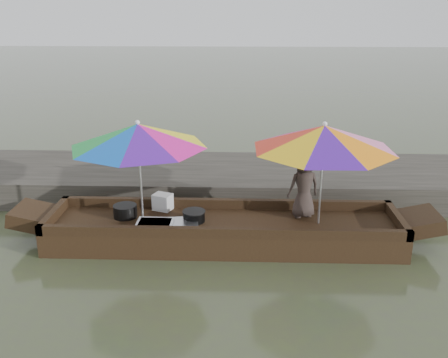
{
  "coord_description": "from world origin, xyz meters",
  "views": [
    {
      "loc": [
        0.25,
        -6.9,
        3.42
      ],
      "look_at": [
        0.0,
        0.1,
        1.0
      ],
      "focal_mm": 40.0,
      "sensor_mm": 36.0,
      "label": 1
    }
  ],
  "objects_px": {
    "cooking_pot": "(125,211)",
    "charcoal_grill": "(194,217)",
    "tray_crayfish": "(155,225)",
    "umbrella_stern": "(321,174)",
    "supply_bag": "(163,202)",
    "umbrella_bow": "(140,172)",
    "vendor": "(304,186)",
    "tray_scallop": "(180,223)",
    "boat_hull": "(224,232)"
  },
  "relations": [
    {
      "from": "cooking_pot",
      "to": "umbrella_stern",
      "type": "relative_size",
      "value": 0.17
    },
    {
      "from": "tray_crayfish",
      "to": "umbrella_stern",
      "type": "height_order",
      "value": "umbrella_stern"
    },
    {
      "from": "tray_scallop",
      "to": "supply_bag",
      "type": "height_order",
      "value": "supply_bag"
    },
    {
      "from": "tray_scallop",
      "to": "charcoal_grill",
      "type": "bearing_deg",
      "value": 37.48
    },
    {
      "from": "tray_scallop",
      "to": "umbrella_stern",
      "type": "xyz_separation_m",
      "value": [
        2.07,
        0.15,
        0.74
      ]
    },
    {
      "from": "boat_hull",
      "to": "vendor",
      "type": "height_order",
      "value": "vendor"
    },
    {
      "from": "vendor",
      "to": "boat_hull",
      "type": "bearing_deg",
      "value": -3.35
    },
    {
      "from": "charcoal_grill",
      "to": "tray_scallop",
      "type": "bearing_deg",
      "value": -142.52
    },
    {
      "from": "tray_crayfish",
      "to": "supply_bag",
      "type": "relative_size",
      "value": 1.91
    },
    {
      "from": "supply_bag",
      "to": "umbrella_bow",
      "type": "height_order",
      "value": "umbrella_bow"
    },
    {
      "from": "cooking_pot",
      "to": "umbrella_stern",
      "type": "bearing_deg",
      "value": -2.7
    },
    {
      "from": "charcoal_grill",
      "to": "umbrella_stern",
      "type": "height_order",
      "value": "umbrella_stern"
    },
    {
      "from": "boat_hull",
      "to": "umbrella_stern",
      "type": "relative_size",
      "value": 2.54
    },
    {
      "from": "boat_hull",
      "to": "supply_bag",
      "type": "relative_size",
      "value": 18.89
    },
    {
      "from": "umbrella_bow",
      "to": "umbrella_stern",
      "type": "height_order",
      "value": "same"
    },
    {
      "from": "umbrella_stern",
      "to": "vendor",
      "type": "bearing_deg",
      "value": 129.07
    },
    {
      "from": "umbrella_bow",
      "to": "boat_hull",
      "type": "bearing_deg",
      "value": 0.0
    },
    {
      "from": "cooking_pot",
      "to": "boat_hull",
      "type": "bearing_deg",
      "value": -5.2
    },
    {
      "from": "umbrella_stern",
      "to": "umbrella_bow",
      "type": "bearing_deg",
      "value": 180.0
    },
    {
      "from": "tray_crayfish",
      "to": "charcoal_grill",
      "type": "bearing_deg",
      "value": 23.54
    },
    {
      "from": "boat_hull",
      "to": "supply_bag",
      "type": "height_order",
      "value": "supply_bag"
    },
    {
      "from": "umbrella_bow",
      "to": "charcoal_grill",
      "type": "bearing_deg",
      "value": 0.19
    },
    {
      "from": "tray_scallop",
      "to": "umbrella_stern",
      "type": "distance_m",
      "value": 2.2
    },
    {
      "from": "umbrella_bow",
      "to": "umbrella_stern",
      "type": "distance_m",
      "value": 2.65
    },
    {
      "from": "boat_hull",
      "to": "tray_scallop",
      "type": "distance_m",
      "value": 0.69
    },
    {
      "from": "boat_hull",
      "to": "cooking_pot",
      "type": "bearing_deg",
      "value": 174.8
    },
    {
      "from": "charcoal_grill",
      "to": "vendor",
      "type": "relative_size",
      "value": 0.33
    },
    {
      "from": "vendor",
      "to": "umbrella_stern",
      "type": "height_order",
      "value": "umbrella_stern"
    },
    {
      "from": "supply_bag",
      "to": "umbrella_bow",
      "type": "xyz_separation_m",
      "value": [
        -0.24,
        -0.45,
        0.65
      ]
    },
    {
      "from": "tray_crayfish",
      "to": "tray_scallop",
      "type": "distance_m",
      "value": 0.37
    },
    {
      "from": "vendor",
      "to": "umbrella_bow",
      "type": "height_order",
      "value": "umbrella_bow"
    },
    {
      "from": "tray_crayfish",
      "to": "charcoal_grill",
      "type": "height_order",
      "value": "charcoal_grill"
    },
    {
      "from": "vendor",
      "to": "umbrella_stern",
      "type": "relative_size",
      "value": 0.47
    },
    {
      "from": "tray_crayfish",
      "to": "tray_scallop",
      "type": "bearing_deg",
      "value": 14.21
    },
    {
      "from": "supply_bag",
      "to": "umbrella_stern",
      "type": "distance_m",
      "value": 2.54
    },
    {
      "from": "charcoal_grill",
      "to": "vendor",
      "type": "distance_m",
      "value": 1.73
    },
    {
      "from": "tray_crayfish",
      "to": "umbrella_bow",
      "type": "xyz_separation_m",
      "value": [
        -0.22,
        0.24,
        0.73
      ]
    },
    {
      "from": "tray_crayfish",
      "to": "umbrella_stern",
      "type": "relative_size",
      "value": 0.26
    },
    {
      "from": "cooking_pot",
      "to": "supply_bag",
      "type": "height_order",
      "value": "supply_bag"
    },
    {
      "from": "tray_scallop",
      "to": "supply_bag",
      "type": "xyz_separation_m",
      "value": [
        -0.35,
        0.6,
        0.1
      ]
    },
    {
      "from": "charcoal_grill",
      "to": "supply_bag",
      "type": "bearing_deg",
      "value": 140.47
    },
    {
      "from": "cooking_pot",
      "to": "charcoal_grill",
      "type": "height_order",
      "value": "cooking_pot"
    },
    {
      "from": "vendor",
      "to": "umbrella_bow",
      "type": "bearing_deg",
      "value": -9.4
    },
    {
      "from": "charcoal_grill",
      "to": "vendor",
      "type": "xyz_separation_m",
      "value": [
        1.66,
        0.26,
        0.42
      ]
    },
    {
      "from": "tray_crayfish",
      "to": "umbrella_stern",
      "type": "distance_m",
      "value": 2.54
    },
    {
      "from": "cooking_pot",
      "to": "charcoal_grill",
      "type": "xyz_separation_m",
      "value": [
        1.08,
        -0.14,
        -0.02
      ]
    },
    {
      "from": "supply_bag",
      "to": "umbrella_stern",
      "type": "xyz_separation_m",
      "value": [
        2.41,
        -0.45,
        0.65
      ]
    },
    {
      "from": "umbrella_bow",
      "to": "umbrella_stern",
      "type": "bearing_deg",
      "value": 0.0
    },
    {
      "from": "tray_crayfish",
      "to": "supply_bag",
      "type": "distance_m",
      "value": 0.69
    },
    {
      "from": "boat_hull",
      "to": "umbrella_bow",
      "type": "xyz_separation_m",
      "value": [
        -1.23,
        0.0,
        0.95
      ]
    }
  ]
}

